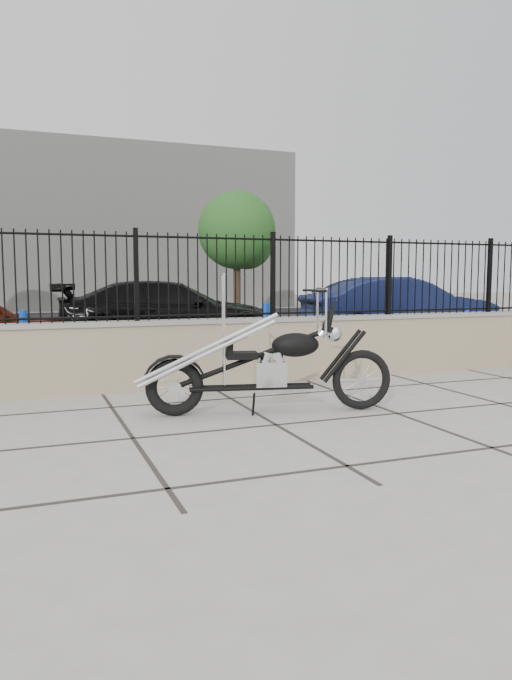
{
  "coord_description": "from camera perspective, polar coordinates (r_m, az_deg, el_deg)",
  "views": [
    {
      "loc": [
        -2.44,
        -5.75,
        1.55
      ],
      "look_at": [
        0.11,
        0.88,
        0.81
      ],
      "focal_mm": 32.0,
      "sensor_mm": 36.0,
      "label": 1
    }
  ],
  "objects": [
    {
      "name": "car_black",
      "position": [
        14.09,
        -8.05,
        2.55
      ],
      "size": [
        5.38,
        2.97,
        1.47
      ],
      "primitive_type": "imported",
      "rotation": [
        0.0,
        0.0,
        1.38
      ],
      "color": "black",
      "rests_on": "parking_lot"
    },
    {
      "name": "parking_lot",
      "position": [
        18.48,
        -13.37,
        0.94
      ],
      "size": [
        30.0,
        30.0,
        0.0
      ],
      "primitive_type": "plane",
      "color": "black",
      "rests_on": "ground"
    },
    {
      "name": "bollard_c",
      "position": [
        13.49,
        19.24,
        0.93
      ],
      "size": [
        0.11,
        0.11,
        0.91
      ],
      "primitive_type": "cylinder",
      "rotation": [
        0.0,
        0.0,
        -0.01
      ],
      "color": "#0D20CB",
      "rests_on": "ground_plane"
    },
    {
      "name": "retaining_wall",
      "position": [
        8.67,
        -4.53,
        -1.19
      ],
      "size": [
        14.0,
        0.36,
        0.96
      ],
      "primitive_type": "cube",
      "color": "gray",
      "rests_on": "ground_plane"
    },
    {
      "name": "ground_plane",
      "position": [
        6.44,
        1.91,
        -8.01
      ],
      "size": [
        90.0,
        90.0,
        0.0
      ],
      "primitive_type": "plane",
      "color": "#99968E",
      "rests_on": "ground"
    },
    {
      "name": "bollard_b",
      "position": [
        10.86,
        0.97,
        0.62
      ],
      "size": [
        0.17,
        0.17,
        1.09
      ],
      "primitive_type": "cylinder",
      "rotation": [
        0.0,
        0.0,
        0.33
      ],
      "color": "blue",
      "rests_on": "ground_plane"
    },
    {
      "name": "tree_right",
      "position": [
        23.05,
        -1.82,
        10.61
      ],
      "size": [
        2.91,
        2.91,
        4.91
      ],
      "rotation": [
        0.0,
        0.0,
        -0.1
      ],
      "color": "#382619",
      "rests_on": "ground_plane"
    },
    {
      "name": "chopper_motorcycle",
      "position": [
        6.86,
        0.9,
        -0.24
      ],
      "size": [
        2.75,
        1.06,
        1.63
      ],
      "primitive_type": null,
      "rotation": [
        0.0,
        0.0,
        -0.22
      ],
      "color": "black",
      "rests_on": "ground_plane"
    },
    {
      "name": "car_blue",
      "position": [
        15.26,
        13.31,
        2.86
      ],
      "size": [
        4.92,
        2.28,
        1.56
      ],
      "primitive_type": "imported",
      "rotation": [
        0.0,
        0.0,
        1.43
      ],
      "color": "#11193F",
      "rests_on": "parking_lot"
    },
    {
      "name": "background_building",
      "position": [
        32.44,
        -16.92,
        9.98
      ],
      "size": [
        22.0,
        6.0,
        8.0
      ],
      "primitive_type": "cube",
      "color": "beige",
      "rests_on": "ground_plane"
    },
    {
      "name": "iron_fence",
      "position": [
        8.6,
        -4.59,
        5.97
      ],
      "size": [
        14.0,
        0.08,
        1.2
      ],
      "primitive_type": "cube",
      "color": "black",
      "rests_on": "retaining_wall"
    },
    {
      "name": "bollard_a",
      "position": [
        10.62,
        -20.98,
        -0.09
      ],
      "size": [
        0.14,
        0.14,
        1.02
      ],
      "primitive_type": "cylinder",
      "rotation": [
        0.0,
        0.0,
        0.17
      ],
      "color": "blue",
      "rests_on": "ground_plane"
    }
  ]
}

